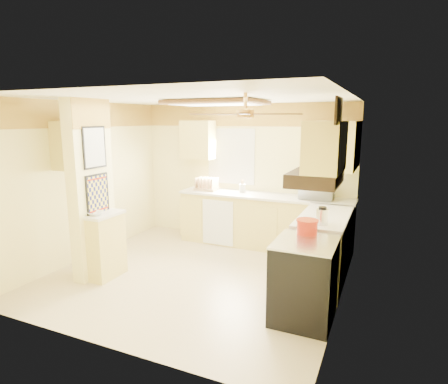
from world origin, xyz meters
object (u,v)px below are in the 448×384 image
at_px(stove, 304,280).
at_px(dutch_oven, 307,227).
at_px(kettle, 322,216).
at_px(bowl, 96,213).
at_px(microwave, 317,190).

bearing_deg(stove, dutch_oven, 99.76).
xyz_separation_m(dutch_oven, kettle, (0.11, 0.38, 0.04)).
bearing_deg(bowl, dutch_oven, 8.27).
xyz_separation_m(bowl, dutch_oven, (2.79, 0.41, 0.04)).
bearing_deg(kettle, microwave, 102.72).
relative_size(microwave, dutch_oven, 2.06).
xyz_separation_m(stove, microwave, (-0.28, 2.13, 0.63)).
xyz_separation_m(microwave, bowl, (-2.56, -2.27, -0.12)).
bearing_deg(bowl, stove, 2.74).
height_order(stove, kettle, kettle).
xyz_separation_m(stove, bowl, (-2.84, -0.14, 0.50)).
relative_size(bowl, dutch_oven, 0.80).
height_order(microwave, dutch_oven, microwave).
height_order(microwave, kettle, microwave).
height_order(stove, bowl, bowl).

